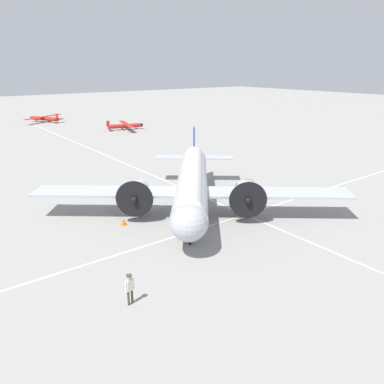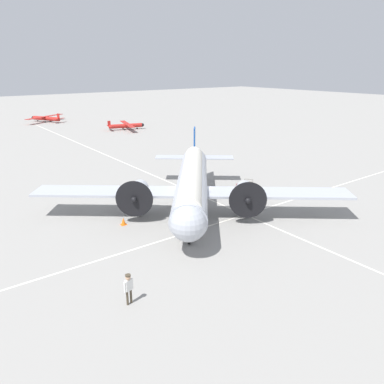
% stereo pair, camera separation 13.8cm
% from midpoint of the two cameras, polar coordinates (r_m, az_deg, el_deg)
% --- Properties ---
extents(ground_plane, '(300.00, 300.00, 0.00)m').
position_cam_midpoint_polar(ground_plane, '(32.68, -0.12, -2.76)').
color(ground_plane, gray).
extents(apron_line_eastwest, '(120.00, 0.16, 0.01)m').
position_cam_midpoint_polar(apron_line_eastwest, '(30.12, 3.93, -4.71)').
color(apron_line_eastwest, silver).
rests_on(apron_line_eastwest, ground_plane).
extents(apron_line_northsouth, '(0.16, 120.00, 0.01)m').
position_cam_midpoint_polar(apron_line_northsouth, '(34.41, 3.82, -1.67)').
color(apron_line_northsouth, silver).
rests_on(apron_line_northsouth, ground_plane).
extents(airliner_main, '(22.06, 20.21, 5.77)m').
position_cam_midpoint_polar(airliner_main, '(31.46, -0.14, 1.24)').
color(airliner_main, '#ADB2BC').
rests_on(airliner_main, ground_plane).
extents(crew_foreground, '(0.58, 0.34, 1.75)m').
position_cam_midpoint_polar(crew_foreground, '(20.29, -9.68, -13.92)').
color(crew_foreground, '#473D2D').
rests_on(crew_foreground, ground_plane).
extents(suitcase_near_door, '(0.37, 0.17, 0.56)m').
position_cam_midpoint_polar(suitcase_near_door, '(38.58, 6.86, 0.91)').
color(suitcase_near_door, maroon).
rests_on(suitcase_near_door, ground_plane).
extents(baggage_cart, '(2.19, 1.85, 0.56)m').
position_cam_midpoint_polar(baggage_cart, '(39.27, 8.17, 1.19)').
color(baggage_cart, '#6B665B').
rests_on(baggage_cart, ground_plane).
extents(light_aircraft_distant, '(9.72, 7.70, 2.05)m').
position_cam_midpoint_polar(light_aircraft_distant, '(91.47, -21.67, 10.40)').
color(light_aircraft_distant, '#B2231E').
rests_on(light_aircraft_distant, ground_plane).
extents(light_aircraft_taxiing, '(7.35, 9.67, 1.90)m').
position_cam_midpoint_polar(light_aircraft_taxiing, '(75.99, -10.14, 9.94)').
color(light_aircraft_taxiing, '#B2231E').
rests_on(light_aircraft_taxiing, ground_plane).
extents(traffic_cone, '(0.46, 0.46, 0.60)m').
position_cam_midpoint_polar(traffic_cone, '(30.10, -10.52, -4.44)').
color(traffic_cone, orange).
rests_on(traffic_cone, ground_plane).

